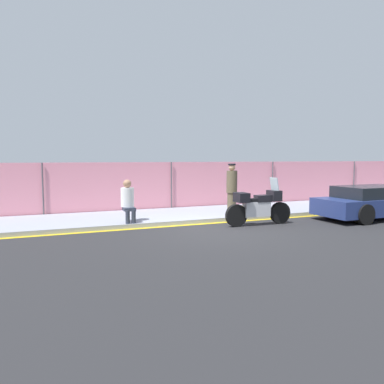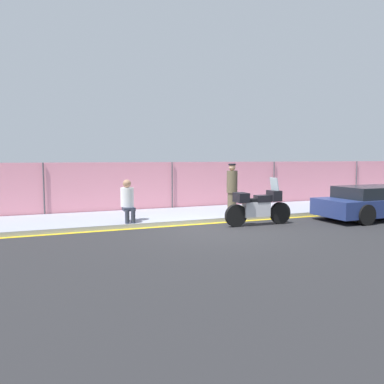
{
  "view_description": "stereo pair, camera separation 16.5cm",
  "coord_description": "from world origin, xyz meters",
  "px_view_note": "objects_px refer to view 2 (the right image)",
  "views": [
    {
      "loc": [
        -4.96,
        -9.99,
        2.17
      ],
      "look_at": [
        -0.1,
        1.91,
        1.0
      ],
      "focal_mm": 35.0,
      "sensor_mm": 36.0,
      "label": 1
    },
    {
      "loc": [
        -4.8,
        -10.05,
        2.17
      ],
      "look_at": [
        -0.1,
        1.91,
        1.0
      ],
      "focal_mm": 35.0,
      "sensor_mm": 36.0,
      "label": 2
    }
  ],
  "objects_px": {
    "officer_standing": "(232,189)",
    "parked_car_right_down_street": "(376,203)",
    "motorcycle": "(258,206)",
    "person_seated_on_curb": "(128,199)"
  },
  "relations": [
    {
      "from": "officer_standing",
      "to": "parked_car_right_down_street",
      "type": "xyz_separation_m",
      "value": [
        4.73,
        -1.98,
        -0.49
      ]
    },
    {
      "from": "officer_standing",
      "to": "motorcycle",
      "type": "bearing_deg",
      "value": -84.83
    },
    {
      "from": "motorcycle",
      "to": "parked_car_right_down_street",
      "type": "xyz_separation_m",
      "value": [
        4.6,
        -0.44,
        -0.04
      ]
    },
    {
      "from": "officer_standing",
      "to": "parked_car_right_down_street",
      "type": "height_order",
      "value": "officer_standing"
    },
    {
      "from": "officer_standing",
      "to": "person_seated_on_curb",
      "type": "xyz_separation_m",
      "value": [
        -3.78,
        -0.11,
        -0.2
      ]
    },
    {
      "from": "motorcycle",
      "to": "parked_car_right_down_street",
      "type": "bearing_deg",
      "value": -4.02
    },
    {
      "from": "motorcycle",
      "to": "officer_standing",
      "type": "distance_m",
      "value": 1.61
    },
    {
      "from": "motorcycle",
      "to": "officer_standing",
      "type": "relative_size",
      "value": 1.28
    },
    {
      "from": "motorcycle",
      "to": "person_seated_on_curb",
      "type": "relative_size",
      "value": 1.74
    },
    {
      "from": "officer_standing",
      "to": "person_seated_on_curb",
      "type": "relative_size",
      "value": 1.36
    }
  ]
}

